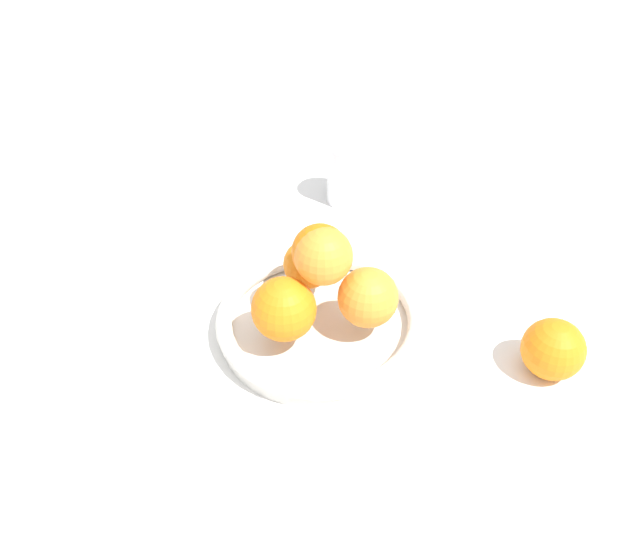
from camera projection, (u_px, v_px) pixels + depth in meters
ground_plane at (320, 331)px, 0.80m from camera, size 4.00×4.00×0.00m
fruit_bowl at (320, 321)px, 0.79m from camera, size 0.26×0.26×0.04m
orange_pile at (320, 280)px, 0.74m from camera, size 0.17×0.17×0.13m
stray_orange at (553, 349)px, 0.73m from camera, size 0.07×0.07×0.07m
drinking_glass at (349, 173)px, 1.02m from camera, size 0.07×0.07×0.10m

